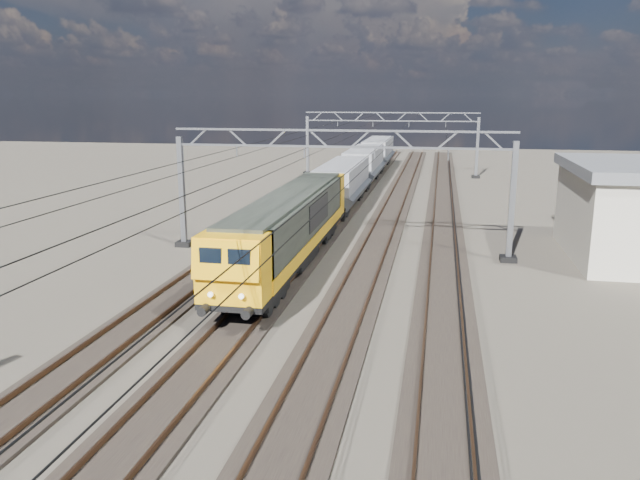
% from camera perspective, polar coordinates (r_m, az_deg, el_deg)
% --- Properties ---
extents(ground, '(160.00, 160.00, 0.00)m').
position_cam_1_polar(ground, '(32.43, 0.56, -2.94)').
color(ground, '#2C2821').
rests_on(ground, ground).
extents(track_outer_west, '(2.60, 140.00, 0.30)m').
position_cam_1_polar(track_outer_west, '(33.96, -9.45, -2.25)').
color(track_outer_west, black).
rests_on(track_outer_west, ground).
extents(track_loco, '(2.60, 140.00, 0.30)m').
position_cam_1_polar(track_loco, '(32.81, -2.88, -2.63)').
color(track_loco, black).
rests_on(track_loco, ground).
extents(track_inner_east, '(2.60, 140.00, 0.30)m').
position_cam_1_polar(track_inner_east, '(32.12, 4.08, -3.00)').
color(track_inner_east, black).
rests_on(track_inner_east, ground).
extents(track_outer_east, '(2.60, 140.00, 0.30)m').
position_cam_1_polar(track_outer_east, '(31.92, 11.24, -3.33)').
color(track_outer_east, black).
rests_on(track_outer_east, ground).
extents(catenary_gantry_mid, '(19.90, 0.90, 7.11)m').
position_cam_1_polar(catenary_gantry_mid, '(35.47, 1.75, 4.91)').
color(catenary_gantry_mid, gray).
rests_on(catenary_gantry_mid, ground).
extents(catenary_gantry_far, '(19.90, 0.90, 7.11)m').
position_cam_1_polar(catenary_gantry_far, '(71.05, 6.46, 8.96)').
color(catenary_gantry_far, gray).
rests_on(catenary_gantry_far, ground).
extents(overhead_wires, '(12.03, 140.00, 0.53)m').
position_cam_1_polar(overhead_wires, '(39.19, 2.71, 8.40)').
color(overhead_wires, black).
rests_on(overhead_wires, ground).
extents(locomotive, '(2.76, 21.10, 3.62)m').
position_cam_1_polar(locomotive, '(32.70, -2.73, 1.38)').
color(locomotive, black).
rests_on(locomotive, ground).
extents(hopper_wagon_lead, '(3.38, 13.00, 3.25)m').
position_cam_1_polar(hopper_wagon_lead, '(49.85, 2.07, 5.35)').
color(hopper_wagon_lead, black).
rests_on(hopper_wagon_lead, ground).
extents(hopper_wagon_mid, '(3.38, 13.00, 3.25)m').
position_cam_1_polar(hopper_wagon_mid, '(63.82, 4.05, 7.04)').
color(hopper_wagon_mid, black).
rests_on(hopper_wagon_mid, ground).
extents(hopper_wagon_third, '(3.38, 13.00, 3.25)m').
position_cam_1_polar(hopper_wagon_third, '(77.87, 5.33, 8.11)').
color(hopper_wagon_third, black).
rests_on(hopper_wagon_third, ground).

